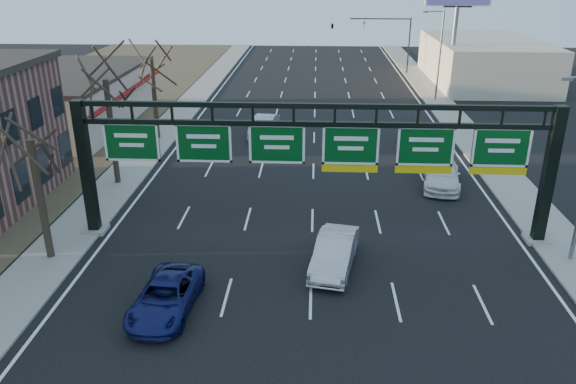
# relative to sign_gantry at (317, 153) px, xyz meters

# --- Properties ---
(ground) EXTENTS (160.00, 160.00, 0.00)m
(ground) POSITION_rel_sign_gantry_xyz_m (-0.16, -8.00, -4.63)
(ground) COLOR black
(ground) RESTS_ON ground
(sidewalk_left) EXTENTS (3.00, 120.00, 0.12)m
(sidewalk_left) POSITION_rel_sign_gantry_xyz_m (-12.96, 12.00, -4.57)
(sidewalk_left) COLOR gray
(sidewalk_left) RESTS_ON ground
(sidewalk_right) EXTENTS (3.00, 120.00, 0.12)m
(sidewalk_right) POSITION_rel_sign_gantry_xyz_m (12.64, 12.00, -4.57)
(sidewalk_right) COLOR gray
(sidewalk_right) RESTS_ON ground
(lane_markings) EXTENTS (21.60, 120.00, 0.01)m
(lane_markings) POSITION_rel_sign_gantry_xyz_m (-0.16, 12.00, -4.62)
(lane_markings) COLOR white
(lane_markings) RESTS_ON ground
(sign_gantry) EXTENTS (24.60, 1.20, 7.20)m
(sign_gantry) POSITION_rel_sign_gantry_xyz_m (0.00, 0.00, 0.00)
(sign_gantry) COLOR black
(sign_gantry) RESTS_ON ground
(cream_strip) EXTENTS (10.90, 18.40, 4.70)m
(cream_strip) POSITION_rel_sign_gantry_xyz_m (-21.64, 21.00, -2.27)
(cream_strip) COLOR #C0B39F
(cream_strip) RESTS_ON ground
(building_right_distant) EXTENTS (12.00, 20.00, 5.00)m
(building_right_distant) POSITION_rel_sign_gantry_xyz_m (19.84, 42.00, -2.13)
(building_right_distant) COLOR #C0B39F
(building_right_distant) RESTS_ON ground
(tree_gantry) EXTENTS (3.60, 3.60, 8.48)m
(tree_gantry) POSITION_rel_sign_gantry_xyz_m (-12.96, -3.00, 2.48)
(tree_gantry) COLOR black
(tree_gantry) RESTS_ON sidewalk_left
(tree_mid) EXTENTS (3.60, 3.60, 9.24)m
(tree_mid) POSITION_rel_sign_gantry_xyz_m (-12.96, 7.00, 3.23)
(tree_mid) COLOR black
(tree_mid) RESTS_ON sidewalk_left
(tree_far) EXTENTS (3.60, 3.60, 8.86)m
(tree_far) POSITION_rel_sign_gantry_xyz_m (-12.96, 17.00, 2.86)
(tree_far) COLOR black
(tree_far) RESTS_ON sidewalk_left
(streetlight_far) EXTENTS (2.15, 0.22, 9.00)m
(streetlight_far) POSITION_rel_sign_gantry_xyz_m (12.31, 32.00, 0.45)
(streetlight_far) COLOR slate
(streetlight_far) RESTS_ON sidewalk_right
(billboard_right) EXTENTS (7.00, 0.50, 12.00)m
(billboard_right) POSITION_rel_sign_gantry_xyz_m (14.84, 36.98, 4.43)
(billboard_right) COLOR slate
(billboard_right) RESTS_ON ground
(traffic_signal_mast) EXTENTS (10.16, 0.54, 7.00)m
(traffic_signal_mast) POSITION_rel_sign_gantry_xyz_m (5.53, 47.00, 0.87)
(traffic_signal_mast) COLOR black
(traffic_signal_mast) RESTS_ON ground
(car_blue_suv) EXTENTS (2.60, 5.07, 1.37)m
(car_blue_suv) POSITION_rel_sign_gantry_xyz_m (-6.16, -7.16, -3.94)
(car_blue_suv) COLOR #131854
(car_blue_suv) RESTS_ON ground
(car_silver_sedan) EXTENTS (2.61, 5.12, 1.61)m
(car_silver_sedan) POSITION_rel_sign_gantry_xyz_m (0.92, -3.24, -3.82)
(car_silver_sedan) COLOR #B3B3B8
(car_silver_sedan) RESTS_ON ground
(car_white_wagon) EXTENTS (3.13, 5.77, 1.59)m
(car_white_wagon) POSITION_rel_sign_gantry_xyz_m (8.13, 7.74, -3.84)
(car_white_wagon) COLOR white
(car_white_wagon) RESTS_ON ground
(car_grey_far) EXTENTS (2.37, 4.35, 1.40)m
(car_grey_far) POSITION_rel_sign_gantry_xyz_m (7.64, 15.94, -3.93)
(car_grey_far) COLOR #424447
(car_grey_far) RESTS_ON ground
(car_silver_distant) EXTENTS (2.40, 5.06, 1.60)m
(car_silver_distant) POSITION_rel_sign_gantry_xyz_m (-4.34, 18.47, -3.83)
(car_silver_distant) COLOR #B3B3B8
(car_silver_distant) RESTS_ON ground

